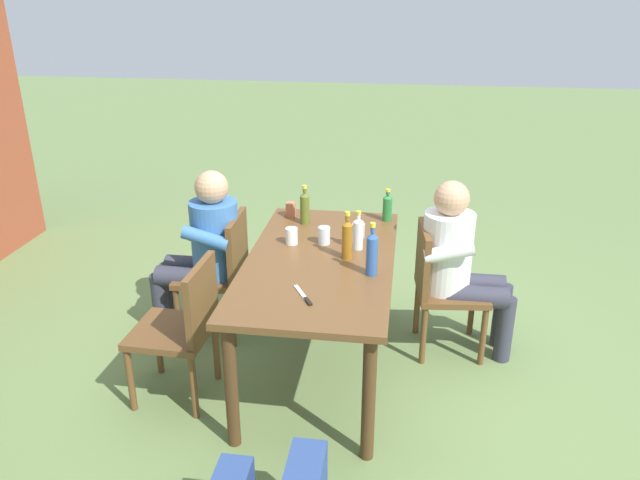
{
  "coord_description": "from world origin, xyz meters",
  "views": [
    {
      "loc": [
        -3.3,
        -0.48,
        2.31
      ],
      "look_at": [
        0.0,
        0.0,
        0.9
      ],
      "focal_mm": 34.65,
      "sensor_mm": 36.0,
      "label": 1
    }
  ],
  "objects_px": {
    "bottle_olive": "(305,207)",
    "cup_terracotta": "(291,210)",
    "bottle_blue": "(372,253)",
    "chair_near_right": "(440,283)",
    "bottle_amber": "(347,239)",
    "table_knife": "(304,296)",
    "person_in_plaid_shirt": "(204,245)",
    "chair_far_right": "(222,268)",
    "person_in_white_shirt": "(459,260)",
    "dining_table": "(320,273)",
    "bottle_clear": "(358,233)",
    "cup_white": "(292,236)",
    "chair_far_left": "(184,324)",
    "cup_glass": "(324,235)",
    "bottle_green": "(387,207)",
    "cup_steel": "(358,230)"
  },
  "relations": [
    {
      "from": "bottle_clear",
      "to": "table_knife",
      "type": "xyz_separation_m",
      "value": [
        -0.67,
        0.22,
        -0.1
      ]
    },
    {
      "from": "bottle_green",
      "to": "bottle_clear",
      "type": "height_order",
      "value": "bottle_clear"
    },
    {
      "from": "person_in_white_shirt",
      "to": "person_in_plaid_shirt",
      "type": "bearing_deg",
      "value": 90.0
    },
    {
      "from": "person_in_plaid_shirt",
      "to": "bottle_green",
      "type": "xyz_separation_m",
      "value": [
        0.32,
        -1.21,
        0.22
      ]
    },
    {
      "from": "dining_table",
      "to": "bottle_blue",
      "type": "distance_m",
      "value": 0.43
    },
    {
      "from": "chair_far_left",
      "to": "bottle_amber",
      "type": "xyz_separation_m",
      "value": [
        0.4,
        -0.89,
        0.42
      ]
    },
    {
      "from": "bottle_amber",
      "to": "table_knife",
      "type": "relative_size",
      "value": 1.34
    },
    {
      "from": "bottle_clear",
      "to": "cup_steel",
      "type": "bearing_deg",
      "value": 3.86
    },
    {
      "from": "person_in_plaid_shirt",
      "to": "bottle_amber",
      "type": "bearing_deg",
      "value": -109.1
    },
    {
      "from": "person_in_plaid_shirt",
      "to": "cup_terracotta",
      "type": "relative_size",
      "value": 11.76
    },
    {
      "from": "chair_far_left",
      "to": "cup_terracotta",
      "type": "height_order",
      "value": "cup_terracotta"
    },
    {
      "from": "chair_far_right",
      "to": "cup_terracotta",
      "type": "bearing_deg",
      "value": -54.79
    },
    {
      "from": "bottle_olive",
      "to": "table_knife",
      "type": "xyz_separation_m",
      "value": [
        -1.05,
        -0.17,
        -0.11
      ]
    },
    {
      "from": "cup_glass",
      "to": "person_in_white_shirt",
      "type": "bearing_deg",
      "value": -80.42
    },
    {
      "from": "chair_far_right",
      "to": "cup_steel",
      "type": "xyz_separation_m",
      "value": [
        -0.0,
        -0.93,
        0.34
      ]
    },
    {
      "from": "person_in_plaid_shirt",
      "to": "table_knife",
      "type": "distance_m",
      "value": 1.21
    },
    {
      "from": "dining_table",
      "to": "cup_white",
      "type": "xyz_separation_m",
      "value": [
        0.2,
        0.21,
        0.15
      ]
    },
    {
      "from": "bottle_blue",
      "to": "cup_terracotta",
      "type": "xyz_separation_m",
      "value": [
        0.85,
        0.62,
        -0.08
      ]
    },
    {
      "from": "chair_near_right",
      "to": "table_knife",
      "type": "distance_m",
      "value": 1.18
    },
    {
      "from": "bottle_olive",
      "to": "cup_terracotta",
      "type": "distance_m",
      "value": 0.18
    },
    {
      "from": "chair_far_left",
      "to": "cup_white",
      "type": "distance_m",
      "value": 0.85
    },
    {
      "from": "cup_terracotta",
      "to": "cup_white",
      "type": "bearing_deg",
      "value": -168.65
    },
    {
      "from": "bottle_clear",
      "to": "cup_terracotta",
      "type": "bearing_deg",
      "value": 45.93
    },
    {
      "from": "dining_table",
      "to": "bottle_clear",
      "type": "bearing_deg",
      "value": -49.08
    },
    {
      "from": "person_in_white_shirt",
      "to": "cup_terracotta",
      "type": "height_order",
      "value": "person_in_white_shirt"
    },
    {
      "from": "cup_terracotta",
      "to": "bottle_green",
      "type": "bearing_deg",
      "value": -88.73
    },
    {
      "from": "cup_steel",
      "to": "table_knife",
      "type": "distance_m",
      "value": 0.89
    },
    {
      "from": "chair_far_right",
      "to": "cup_glass",
      "type": "distance_m",
      "value": 0.82
    },
    {
      "from": "person_in_plaid_shirt",
      "to": "cup_white",
      "type": "xyz_separation_m",
      "value": [
        -0.18,
        -0.64,
        0.18
      ]
    },
    {
      "from": "person_in_white_shirt",
      "to": "bottle_blue",
      "type": "bearing_deg",
      "value": 135.85
    },
    {
      "from": "person_in_white_shirt",
      "to": "cup_terracotta",
      "type": "distance_m",
      "value": 1.2
    },
    {
      "from": "person_in_white_shirt",
      "to": "bottle_amber",
      "type": "xyz_separation_m",
      "value": [
        -0.35,
        0.69,
        0.25
      ]
    },
    {
      "from": "table_knife",
      "to": "bottle_clear",
      "type": "bearing_deg",
      "value": -18.22
    },
    {
      "from": "cup_white",
      "to": "cup_glass",
      "type": "bearing_deg",
      "value": -80.82
    },
    {
      "from": "chair_near_right",
      "to": "bottle_clear",
      "type": "height_order",
      "value": "bottle_clear"
    },
    {
      "from": "dining_table",
      "to": "bottle_amber",
      "type": "height_order",
      "value": "bottle_amber"
    },
    {
      "from": "cup_white",
      "to": "cup_steel",
      "type": "bearing_deg",
      "value": -66.75
    },
    {
      "from": "bottle_green",
      "to": "table_knife",
      "type": "relative_size",
      "value": 1.03
    },
    {
      "from": "chair_far_right",
      "to": "person_in_white_shirt",
      "type": "height_order",
      "value": "person_in_white_shirt"
    },
    {
      "from": "chair_near_right",
      "to": "bottle_amber",
      "type": "xyz_separation_m",
      "value": [
        -0.34,
        0.58,
        0.42
      ]
    },
    {
      "from": "bottle_green",
      "to": "bottle_blue",
      "type": "distance_m",
      "value": 0.87
    },
    {
      "from": "chair_near_right",
      "to": "bottle_olive",
      "type": "relative_size",
      "value": 3.22
    },
    {
      "from": "person_in_plaid_shirt",
      "to": "cup_terracotta",
      "type": "bearing_deg",
      "value": -60.52
    },
    {
      "from": "bottle_blue",
      "to": "chair_near_right",
      "type": "bearing_deg",
      "value": -38.06
    },
    {
      "from": "bottle_olive",
      "to": "dining_table",
      "type": "bearing_deg",
      "value": -161.65
    },
    {
      "from": "dining_table",
      "to": "chair_far_left",
      "type": "relative_size",
      "value": 1.91
    },
    {
      "from": "chair_far_left",
      "to": "table_knife",
      "type": "bearing_deg",
      "value": -99.08
    },
    {
      "from": "bottle_amber",
      "to": "bottle_blue",
      "type": "relative_size",
      "value": 0.95
    },
    {
      "from": "chair_far_left",
      "to": "bottle_amber",
      "type": "bearing_deg",
      "value": -65.68
    },
    {
      "from": "chair_far_left",
      "to": "bottle_green",
      "type": "xyz_separation_m",
      "value": [
        1.07,
        -1.1,
        0.39
      ]
    }
  ]
}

